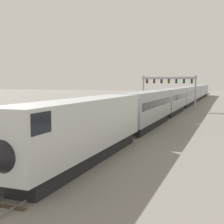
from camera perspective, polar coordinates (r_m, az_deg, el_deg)
ground_plane at (r=22.51m, az=-13.34°, el=-10.31°), size 400.00×400.00×0.00m
track_main at (r=78.86m, az=12.91°, el=0.98°), size 2.60×200.00×0.16m
track_near at (r=60.34m, az=5.24°, el=-0.25°), size 2.60×160.00×0.16m
passenger_train at (r=81.97m, az=13.25°, el=2.92°), size 3.04×139.21×4.80m
signal_gantry at (r=70.52m, az=10.28°, el=5.01°), size 12.10×0.49×7.53m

